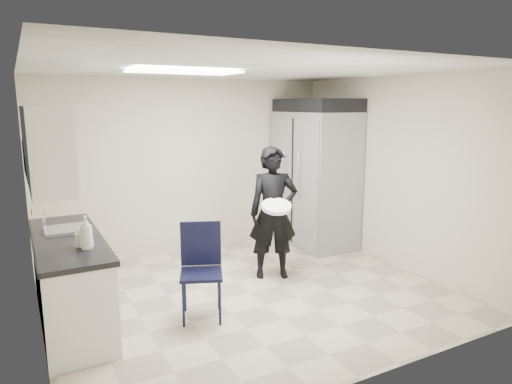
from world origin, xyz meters
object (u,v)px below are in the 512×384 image
lower_counter (71,282)px  man_tuxedo (273,213)px  commercial_fridge (315,179)px  folding_chair (201,274)px

lower_counter → man_tuxedo: man_tuxedo is taller
commercial_fridge → man_tuxedo: size_ratio=1.24×
lower_counter → folding_chair: bearing=-24.1°
lower_counter → folding_chair: folding_chair is taller
lower_counter → folding_chair: (1.21, -0.54, 0.05)m
lower_counter → folding_chair: 1.33m
folding_chair → man_tuxedo: man_tuxedo is taller
man_tuxedo → folding_chair: bearing=-129.7°
lower_counter → man_tuxedo: size_ratio=1.12×
lower_counter → commercial_fridge: 3.98m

